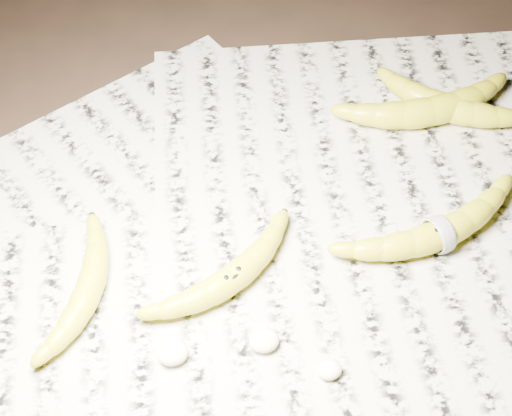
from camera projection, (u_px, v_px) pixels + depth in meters
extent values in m
plane|color=black|center=(254.00, 241.00, 0.86)|extent=(3.00, 3.00, 0.00)
cube|color=#B0AB96|center=(264.00, 250.00, 0.85)|extent=(0.90, 0.70, 0.01)
torus|color=white|center=(440.00, 233.00, 0.84)|extent=(0.01, 0.05, 0.05)
ellipsoid|color=#FFFAC5|center=(173.00, 352.00, 0.76)|extent=(0.03, 0.03, 0.02)
ellipsoid|color=#FFFAC5|center=(264.00, 339.00, 0.77)|extent=(0.03, 0.03, 0.02)
ellipsoid|color=#FFFAC5|center=(330.00, 369.00, 0.75)|extent=(0.03, 0.02, 0.02)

